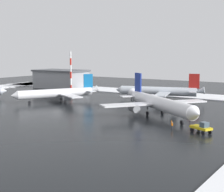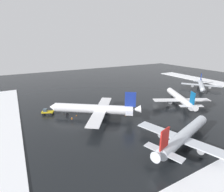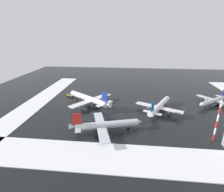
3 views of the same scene
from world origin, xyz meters
name	(u,v)px [view 3 (image 3 of 3)]	position (x,y,z in m)	size (l,w,h in m)	color
ground_plane	(145,105)	(0.00, 0.00, 0.00)	(240.00, 240.00, 0.00)	black
snow_bank_far	(156,161)	(0.00, -50.00, 0.15)	(152.00, 16.00, 0.30)	white
snow_bank_left	(40,100)	(-67.00, 0.00, 0.15)	(14.00, 116.00, 0.30)	white
airplane_parked_starboard	(89,99)	(-33.88, -2.91, 3.59)	(31.24, 27.17, 10.86)	white
airplane_distant_tail	(160,106)	(7.24, -8.42, 3.08)	(24.72, 29.00, 9.31)	white
airplane_parked_portside	(105,125)	(-19.66, -32.83, 3.18)	(31.75, 26.71, 9.61)	silver
airplane_foreground_jet	(214,101)	(40.95, 3.90, 2.76)	(23.58, 21.14, 8.36)	silver
pushback_tug	(70,95)	(-50.00, 9.43, 1.28)	(5.10, 3.94, 2.50)	gold
ground_crew_near_tug	(80,95)	(-43.28, 9.54, 0.97)	(0.36, 0.36, 1.71)	black
ground_crew_beside_wing	(75,102)	(-43.03, -1.99, 0.97)	(0.36, 0.36, 1.71)	black
antenna_mast	(217,121)	(24.43, -35.32, 8.75)	(0.70, 0.70, 17.49)	red
traffic_cone_near_nose	(106,108)	(-22.90, -7.61, 0.28)	(0.36, 0.36, 0.55)	orange
traffic_cone_mid_line	(82,100)	(-39.95, 2.25, 0.28)	(0.36, 0.36, 0.55)	orange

